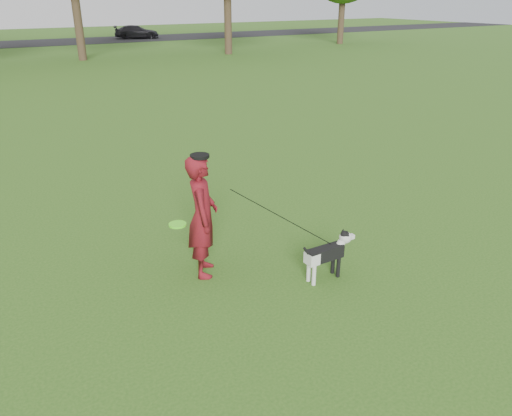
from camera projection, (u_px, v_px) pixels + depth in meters
ground at (243, 280)px, 6.86m from camera, size 120.00×120.00×0.00m
man at (202, 216)px, 6.72m from camera, size 0.64×0.74×1.72m
dog at (329, 251)px, 6.76m from camera, size 0.88×0.18×0.67m
car_right at (136, 32)px, 43.76m from camera, size 4.08×2.57×1.10m
man_held_items at (283, 218)px, 6.77m from camera, size 2.03×1.13×1.28m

